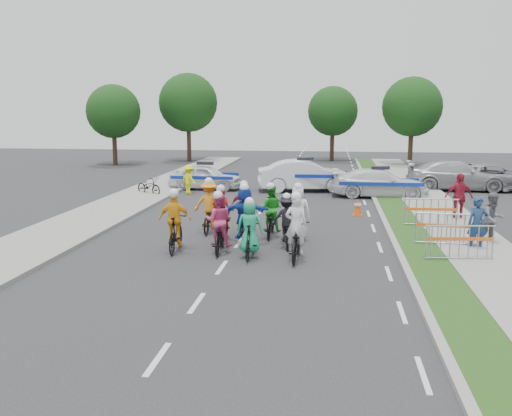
# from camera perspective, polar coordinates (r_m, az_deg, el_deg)

# --- Properties ---
(ground) EXTENTS (90.00, 90.00, 0.00)m
(ground) POSITION_cam_1_polar(r_m,az_deg,el_deg) (16.12, -3.45, -5.97)
(ground) COLOR #28282B
(ground) RESTS_ON ground
(curb_right) EXTENTS (0.20, 60.00, 0.12)m
(curb_right) POSITION_cam_1_polar(r_m,az_deg,el_deg) (20.79, 13.22, -2.43)
(curb_right) COLOR gray
(curb_right) RESTS_ON ground
(grass_strip) EXTENTS (1.20, 60.00, 0.11)m
(grass_strip) POSITION_cam_1_polar(r_m,az_deg,el_deg) (20.87, 15.13, -2.47)
(grass_strip) COLOR #1E4115
(grass_strip) RESTS_ON ground
(sidewalk_right) EXTENTS (2.40, 60.00, 0.13)m
(sidewalk_right) POSITION_cam_1_polar(r_m,az_deg,el_deg) (21.19, 19.97, -2.52)
(sidewalk_right) COLOR gray
(sidewalk_right) RESTS_ON ground
(sidewalk_left) EXTENTS (3.00, 60.00, 0.13)m
(sidewalk_left) POSITION_cam_1_polar(r_m,az_deg,el_deg) (22.76, -17.26, -1.54)
(sidewalk_left) COLOR gray
(sidewalk_left) RESTS_ON ground
(rider_0) EXTENTS (0.76, 2.03, 2.05)m
(rider_0) POSITION_cam_1_polar(r_m,az_deg,el_deg) (16.81, 4.01, -2.95)
(rider_0) COLOR black
(rider_0) RESTS_ON ground
(rider_1) EXTENTS (0.78, 1.76, 1.85)m
(rider_1) POSITION_cam_1_polar(r_m,az_deg,el_deg) (16.96, -0.61, -2.64)
(rider_1) COLOR black
(rider_1) RESTS_ON ground
(rider_2) EXTENTS (0.86, 1.95, 1.94)m
(rider_2) POSITION_cam_1_polar(r_m,az_deg,el_deg) (17.69, -3.73, -2.14)
(rider_2) COLOR black
(rider_2) RESTS_ON ground
(rider_3) EXTENTS (1.03, 1.93, 1.99)m
(rider_3) POSITION_cam_1_polar(r_m,az_deg,el_deg) (17.89, -8.07, -1.94)
(rider_3) COLOR black
(rider_3) RESTS_ON ground
(rider_4) EXTENTS (1.03, 1.79, 1.77)m
(rider_4) POSITION_cam_1_polar(r_m,az_deg,el_deg) (18.39, 3.07, -1.76)
(rider_4) COLOR black
(rider_4) RESTS_ON ground
(rider_5) EXTENTS (1.66, 1.98, 2.02)m
(rider_5) POSITION_cam_1_polar(r_m,az_deg,el_deg) (18.77, -1.14, -1.04)
(rider_5) COLOR black
(rider_5) RESTS_ON ground
(rider_6) EXTENTS (0.67, 1.90, 1.94)m
(rider_6) POSITION_cam_1_polar(r_m,az_deg,el_deg) (19.12, -3.46, -1.47)
(rider_6) COLOR black
(rider_6) RESTS_ON ground
(rider_7) EXTENTS (0.89, 1.93, 1.97)m
(rider_7) POSITION_cam_1_polar(r_m,az_deg,el_deg) (19.33, 4.21, -0.98)
(rider_7) COLOR black
(rider_7) RESTS_ON ground
(rider_8) EXTENTS (0.80, 1.88, 1.91)m
(rider_8) POSITION_cam_1_polar(r_m,az_deg,el_deg) (19.82, 1.45, -0.85)
(rider_8) COLOR black
(rider_8) RESTS_ON ground
(rider_9) EXTENTS (0.99, 1.85, 1.91)m
(rider_9) POSITION_cam_1_polar(r_m,az_deg,el_deg) (20.31, -1.17, -0.51)
(rider_9) COLOR black
(rider_9) RESTS_ON ground
(rider_10) EXTENTS (1.10, 1.95, 1.99)m
(rider_10) POSITION_cam_1_polar(r_m,az_deg,el_deg) (20.63, -4.66, -0.28)
(rider_10) COLOR black
(rider_10) RESTS_ON ground
(police_car_0) EXTENTS (4.12, 1.92, 1.36)m
(police_car_0) POSITION_cam_1_polar(r_m,az_deg,el_deg) (31.62, -5.08, 3.11)
(police_car_0) COLOR white
(police_car_0) RESTS_ON ground
(police_car_1) EXTENTS (5.30, 2.58, 1.67)m
(police_car_1) POSITION_cam_1_polar(r_m,az_deg,el_deg) (30.94, 4.94, 3.25)
(police_car_1) COLOR white
(police_car_1) RESTS_ON ground
(police_car_2) EXTENTS (4.84, 1.98, 1.40)m
(police_car_2) POSITION_cam_1_polar(r_m,az_deg,el_deg) (29.45, 12.28, 2.45)
(police_car_2) COLOR white
(police_car_2) RESTS_ON ground
(civilian_sedan) EXTENTS (5.58, 2.50, 1.59)m
(civilian_sedan) POSITION_cam_1_polar(r_m,az_deg,el_deg) (33.09, 19.48, 3.07)
(civilian_sedan) COLOR #A7A7AC
(civilian_sedan) RESTS_ON ground
(civilian_suv) EXTENTS (5.46, 2.83, 1.47)m
(civilian_suv) POSITION_cam_1_polar(r_m,az_deg,el_deg) (33.67, 22.72, 2.88)
(civilian_suv) COLOR gray
(civilian_suv) RESTS_ON ground
(spectator_0) EXTENTS (0.63, 0.42, 1.70)m
(spectator_0) POSITION_cam_1_polar(r_m,az_deg,el_deg) (19.06, 21.28, -1.53)
(spectator_0) COLOR navy
(spectator_0) RESTS_ON ground
(spectator_1) EXTENTS (1.03, 0.94, 1.73)m
(spectator_1) POSITION_cam_1_polar(r_m,az_deg,el_deg) (20.12, 22.62, -0.99)
(spectator_1) COLOR slate
(spectator_1) RESTS_ON ground
(spectator_2) EXTENTS (1.19, 0.66, 1.92)m
(spectator_2) POSITION_cam_1_polar(r_m,az_deg,el_deg) (23.90, 19.62, 1.03)
(spectator_2) COLOR maroon
(spectator_2) RESTS_ON ground
(marshal_hiviz) EXTENTS (1.13, 1.03, 1.53)m
(marshal_hiviz) POSITION_cam_1_polar(r_m,az_deg,el_deg) (29.97, -6.72, 2.86)
(marshal_hiviz) COLOR #EDF90D
(marshal_hiviz) RESTS_ON ground
(barrier_0) EXTENTS (2.04, 0.72, 1.12)m
(barrier_0) POSITION_cam_1_polar(r_m,az_deg,el_deg) (17.43, 19.68, -3.43)
(barrier_0) COLOR #A5A8AD
(barrier_0) RESTS_ON ground
(barrier_1) EXTENTS (2.04, 0.68, 1.12)m
(barrier_1) POSITION_cam_1_polar(r_m,az_deg,el_deg) (19.23, 18.53, -2.15)
(barrier_1) COLOR #A5A8AD
(barrier_1) RESTS_ON ground
(barrier_2) EXTENTS (2.01, 0.56, 1.12)m
(barrier_2) POSITION_cam_1_polar(r_m,az_deg,el_deg) (22.18, 17.06, -0.52)
(barrier_2) COLOR #A5A8AD
(barrier_2) RESTS_ON ground
(cone_0) EXTENTS (0.40, 0.40, 0.70)m
(cone_0) POSITION_cam_1_polar(r_m,az_deg,el_deg) (24.17, 10.13, 0.07)
(cone_0) COLOR #F24C0C
(cone_0) RESTS_ON ground
(cone_1) EXTENTS (0.40, 0.40, 0.70)m
(cone_1) POSITION_cam_1_polar(r_m,az_deg,el_deg) (28.93, 13.24, 1.56)
(cone_1) COLOR #F24C0C
(cone_1) RESTS_ON ground
(parked_bike) EXTENTS (1.82, 1.50, 0.93)m
(parked_bike) POSITION_cam_1_polar(r_m,az_deg,el_deg) (29.92, -10.66, 2.17)
(parked_bike) COLOR black
(parked_bike) RESTS_ON ground
(tree_0) EXTENTS (4.20, 4.20, 6.30)m
(tree_0) POSITION_cam_1_polar(r_m,az_deg,el_deg) (46.44, -14.09, 9.34)
(tree_0) COLOR #382619
(tree_0) RESTS_ON ground
(tree_1) EXTENTS (4.55, 4.55, 6.82)m
(tree_1) POSITION_cam_1_polar(r_m,az_deg,el_deg) (45.62, 15.36, 9.72)
(tree_1) COLOR #382619
(tree_1) RESTS_ON ground
(tree_3) EXTENTS (4.90, 4.90, 7.35)m
(tree_3) POSITION_cam_1_polar(r_m,az_deg,el_deg) (48.72, -6.80, 10.40)
(tree_3) COLOR #382619
(tree_3) RESTS_ON ground
(tree_4) EXTENTS (4.20, 4.20, 6.30)m
(tree_4) POSITION_cam_1_polar(r_m,az_deg,el_deg) (49.22, 7.68, 9.56)
(tree_4) COLOR #382619
(tree_4) RESTS_ON ground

